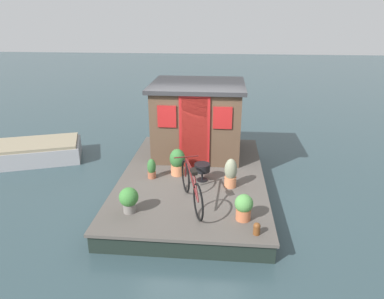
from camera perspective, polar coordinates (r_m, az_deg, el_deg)
ground_plane at (r=8.35m, az=0.12°, el=-6.62°), size 60.00×60.00×0.00m
houseboat_deck at (r=8.26m, az=0.12°, el=-5.35°), size 5.07×3.26×0.41m
houseboat_cabin at (r=9.17m, az=0.91°, el=5.05°), size 2.15×2.35×1.86m
bicycle at (r=6.79m, az=-0.09°, el=-6.00°), size 1.70×0.68×0.83m
potted_plant_geranium at (r=8.06m, az=-2.37°, el=-1.98°), size 0.35×0.35×0.62m
potted_plant_thyme at (r=7.97m, az=-6.56°, el=-3.13°), size 0.19×0.19×0.46m
potted_plant_basil at (r=7.54m, az=6.27°, el=-3.85°), size 0.27×0.27×0.64m
potted_plant_ivy at (r=6.69m, az=-10.19°, el=-7.88°), size 0.36×0.36×0.49m
potted_plant_lavender at (r=6.44m, az=8.37°, el=-9.13°), size 0.33×0.33×0.49m
charcoal_grill at (r=7.78m, az=1.67°, el=-3.07°), size 0.35×0.35×0.40m
mooring_bollard at (r=6.15m, az=10.45°, el=-12.43°), size 0.12×0.12×0.22m
dinghy_boat at (r=10.91m, az=-26.13°, el=-0.48°), size 2.30×3.48×0.54m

